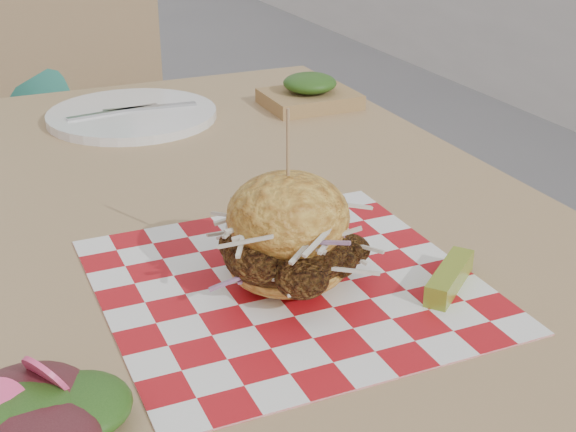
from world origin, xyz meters
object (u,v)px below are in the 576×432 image
object	(u,v)px
diner	(37,27)
sandwich	(288,238)
patio_chair	(95,137)
patio_table	(212,266)

from	to	relation	value
diner	sandwich	world-z (taller)	diner
diner	sandwich	distance (m)	1.35
patio_chair	diner	bearing A→B (deg)	122.83
patio_chair	sandwich	distance (m)	1.15
diner	patio_table	bearing A→B (deg)	88.29
patio_chair	patio_table	bearing A→B (deg)	-76.13
sandwich	patio_table	bearing A→B (deg)	93.15
patio_table	sandwich	distance (m)	0.25
diner	patio_table	world-z (taller)	diner
patio_table	patio_chair	xyz separation A→B (m)	(0.03, 0.91, -0.12)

